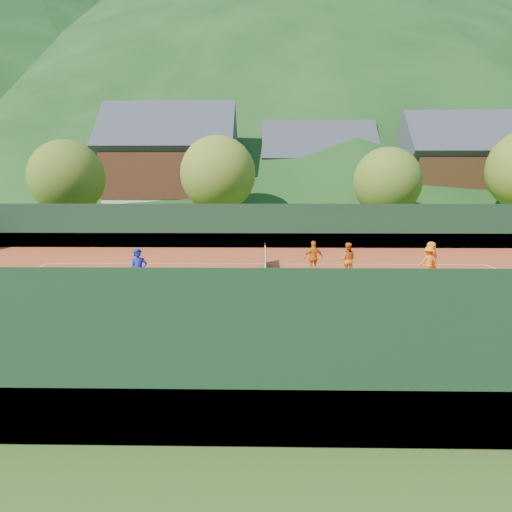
{
  "coord_description": "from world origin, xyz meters",
  "views": [
    {
      "loc": [
        -0.03,
        -18.98,
        4.31
      ],
      "look_at": [
        -0.39,
        0.0,
        1.32
      ],
      "focal_mm": 32.0,
      "sensor_mm": 36.0,
      "label": 1
    }
  ],
  "objects_px": {
    "chalet_right": "(455,175)",
    "student_a": "(347,260)",
    "student_b": "(314,258)",
    "student_d": "(429,262)",
    "chalet_mid": "(317,178)",
    "tennis_net": "(265,275)",
    "chalet_left": "(171,172)",
    "student_c": "(431,258)",
    "ball_hopper": "(83,295)",
    "coach": "(139,272)"
  },
  "relations": [
    {
      "from": "student_b",
      "to": "chalet_left",
      "type": "distance_m",
      "value": 30.45
    },
    {
      "from": "student_c",
      "to": "ball_hopper",
      "type": "bearing_deg",
      "value": 11.04
    },
    {
      "from": "tennis_net",
      "to": "chalet_right",
      "type": "distance_m",
      "value": 36.37
    },
    {
      "from": "student_a",
      "to": "chalet_left",
      "type": "distance_m",
      "value": 31.49
    },
    {
      "from": "student_a",
      "to": "tennis_net",
      "type": "bearing_deg",
      "value": 38.52
    },
    {
      "from": "ball_hopper",
      "to": "student_d",
      "type": "bearing_deg",
      "value": 26.75
    },
    {
      "from": "ball_hopper",
      "to": "student_a",
      "type": "bearing_deg",
      "value": 34.88
    },
    {
      "from": "student_d",
      "to": "student_a",
      "type": "bearing_deg",
      "value": -3.69
    },
    {
      "from": "ball_hopper",
      "to": "chalet_mid",
      "type": "xyz_separation_m",
      "value": [
        11.92,
        38.68,
        4.22
      ]
    },
    {
      "from": "tennis_net",
      "to": "coach",
      "type": "bearing_deg",
      "value": -162.22
    },
    {
      "from": "student_a",
      "to": "chalet_left",
      "type": "height_order",
      "value": "chalet_left"
    },
    {
      "from": "chalet_right",
      "to": "tennis_net",
      "type": "bearing_deg",
      "value": -123.69
    },
    {
      "from": "student_a",
      "to": "student_c",
      "type": "height_order",
      "value": "student_a"
    },
    {
      "from": "student_a",
      "to": "student_c",
      "type": "xyz_separation_m",
      "value": [
        4.11,
        0.65,
        -0.01
      ]
    },
    {
      "from": "chalet_right",
      "to": "student_c",
      "type": "bearing_deg",
      "value": -113.86
    },
    {
      "from": "coach",
      "to": "student_c",
      "type": "relative_size",
      "value": 1.15
    },
    {
      "from": "ball_hopper",
      "to": "chalet_right",
      "type": "height_order",
      "value": "chalet_right"
    },
    {
      "from": "student_d",
      "to": "chalet_mid",
      "type": "relative_size",
      "value": 0.11
    },
    {
      "from": "chalet_right",
      "to": "student_a",
      "type": "bearing_deg",
      "value": -120.09
    },
    {
      "from": "student_d",
      "to": "chalet_right",
      "type": "xyz_separation_m",
      "value": [
        12.36,
        27.85,
        4.51
      ]
    },
    {
      "from": "student_c",
      "to": "ball_hopper",
      "type": "relative_size",
      "value": 1.59
    },
    {
      "from": "coach",
      "to": "chalet_mid",
      "type": "xyz_separation_m",
      "value": [
        10.95,
        35.59,
        4.05
      ]
    },
    {
      "from": "student_c",
      "to": "tennis_net",
      "type": "bearing_deg",
      "value": 2.03
    },
    {
      "from": "tennis_net",
      "to": "chalet_left",
      "type": "xyz_separation_m",
      "value": [
        -10.0,
        30.0,
        5.13
      ]
    },
    {
      "from": "student_a",
      "to": "ball_hopper",
      "type": "xyz_separation_m",
      "value": [
        -9.77,
        -6.81,
        -0.06
      ]
    },
    {
      "from": "student_a",
      "to": "student_d",
      "type": "relative_size",
      "value": 1.12
    },
    {
      "from": "ball_hopper",
      "to": "student_b",
      "type": "bearing_deg",
      "value": 41.35
    },
    {
      "from": "ball_hopper",
      "to": "chalet_mid",
      "type": "height_order",
      "value": "chalet_mid"
    },
    {
      "from": "chalet_left",
      "to": "student_c",
      "type": "bearing_deg",
      "value": -56.58
    },
    {
      "from": "chalet_left",
      "to": "ball_hopper",
      "type": "bearing_deg",
      "value": -83.29
    },
    {
      "from": "student_b",
      "to": "ball_hopper",
      "type": "xyz_separation_m",
      "value": [
        -8.24,
        -7.25,
        -0.07
      ]
    },
    {
      "from": "student_b",
      "to": "coach",
      "type": "bearing_deg",
      "value": 16.72
    },
    {
      "from": "chalet_mid",
      "to": "student_a",
      "type": "bearing_deg",
      "value": -93.86
    },
    {
      "from": "student_b",
      "to": "chalet_right",
      "type": "distance_m",
      "value": 32.94
    },
    {
      "from": "coach",
      "to": "chalet_right",
      "type": "relative_size",
      "value": 0.15
    },
    {
      "from": "coach",
      "to": "student_a",
      "type": "bearing_deg",
      "value": -0.84
    },
    {
      "from": "tennis_net",
      "to": "chalet_right",
      "type": "relative_size",
      "value": 1.01
    },
    {
      "from": "ball_hopper",
      "to": "chalet_mid",
      "type": "bearing_deg",
      "value": 72.87
    },
    {
      "from": "student_a",
      "to": "chalet_mid",
      "type": "bearing_deg",
      "value": -84.3
    },
    {
      "from": "student_b",
      "to": "chalet_mid",
      "type": "relative_size",
      "value": 0.13
    },
    {
      "from": "chalet_left",
      "to": "chalet_mid",
      "type": "xyz_separation_m",
      "value": [
        16.0,
        4.0,
        -0.66
      ]
    },
    {
      "from": "student_b",
      "to": "student_c",
      "type": "xyz_separation_m",
      "value": [
        5.64,
        0.21,
        -0.02
      ]
    },
    {
      "from": "coach",
      "to": "student_d",
      "type": "bearing_deg",
      "value": -7.19
    },
    {
      "from": "student_a",
      "to": "chalet_right",
      "type": "bearing_deg",
      "value": -110.52
    },
    {
      "from": "coach",
      "to": "tennis_net",
      "type": "xyz_separation_m",
      "value": [
        4.95,
        1.59,
        -0.42
      ]
    },
    {
      "from": "student_a",
      "to": "student_b",
      "type": "bearing_deg",
      "value": -6.46
    },
    {
      "from": "student_d",
      "to": "coach",
      "type": "bearing_deg",
      "value": 12.45
    },
    {
      "from": "student_c",
      "to": "chalet_right",
      "type": "relative_size",
      "value": 0.13
    },
    {
      "from": "coach",
      "to": "chalet_mid",
      "type": "height_order",
      "value": "chalet_mid"
    },
    {
      "from": "tennis_net",
      "to": "chalet_mid",
      "type": "height_order",
      "value": "chalet_mid"
    }
  ]
}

